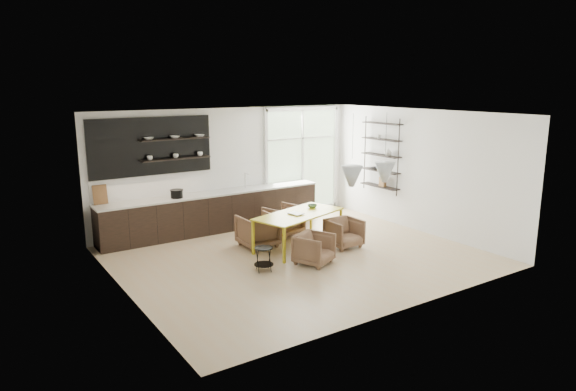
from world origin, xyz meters
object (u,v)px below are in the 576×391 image
(armchair_front_right, at_px, (344,233))
(wire_stool, at_px, (264,256))
(armchair_back_left, at_px, (258,230))
(armchair_front_left, at_px, (314,249))
(armchair_back_right, at_px, (283,220))
(dining_table, at_px, (299,216))

(armchair_front_right, height_order, wire_stool, armchair_front_right)
(armchair_back_left, xyz_separation_m, armchair_front_left, (0.35, -1.59, -0.05))
(armchair_front_right, relative_size, wire_stool, 1.46)
(armchair_back_left, relative_size, armchair_front_left, 1.16)
(armchair_back_left, bearing_deg, armchair_back_right, -155.51)
(armchair_back_left, xyz_separation_m, wire_stool, (-0.67, -1.38, -0.05))
(armchair_back_right, height_order, armchair_front_left, armchair_back_right)
(armchair_front_left, distance_m, armchair_front_right, 1.29)
(armchair_back_right, height_order, armchair_front_right, armchair_back_right)
(armchair_back_left, distance_m, armchair_front_right, 1.87)
(armchair_back_right, xyz_separation_m, armchair_front_right, (0.59, -1.50, -0.04))
(dining_table, xyz_separation_m, armchair_back_right, (0.25, 0.98, -0.36))
(dining_table, distance_m, armchair_back_left, 0.96)
(armchair_back_left, relative_size, armchair_back_right, 1.01)
(armchair_front_right, bearing_deg, wire_stool, -172.00)
(dining_table, height_order, armchair_front_left, dining_table)
(wire_stool, bearing_deg, armchair_front_right, 7.98)
(armchair_back_right, relative_size, armchair_front_left, 1.14)
(dining_table, height_order, armchair_back_left, dining_table)
(armchair_back_left, xyz_separation_m, armchair_back_right, (0.95, 0.43, -0.01))
(armchair_back_right, height_order, wire_stool, armchair_back_right)
(dining_table, relative_size, armchair_front_right, 3.30)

